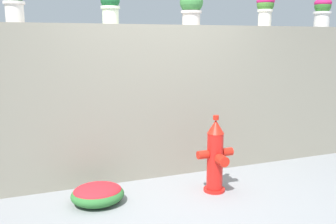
# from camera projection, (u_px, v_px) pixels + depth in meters

# --- Properties ---
(ground_plane) EXTENTS (24.00, 24.00, 0.00)m
(ground_plane) POSITION_uv_depth(u_px,v_px,m) (180.00, 202.00, 4.03)
(ground_plane) COLOR gray
(stone_wall) EXTENTS (5.91, 0.33, 1.87)m
(stone_wall) POSITION_uv_depth(u_px,v_px,m) (151.00, 102.00, 4.71)
(stone_wall) COLOR gray
(stone_wall) RESTS_ON ground
(potted_plant_1) EXTENTS (0.22, 0.22, 0.39)m
(potted_plant_1) POSITION_uv_depth(u_px,v_px,m) (14.00, 1.00, 3.98)
(potted_plant_1) COLOR silver
(potted_plant_1) RESTS_ON stone_wall
(potted_plant_2) EXTENTS (0.23, 0.23, 0.39)m
(potted_plant_2) POSITION_uv_depth(u_px,v_px,m) (110.00, 3.00, 4.34)
(potted_plant_2) COLOR beige
(potted_plant_2) RESTS_ON stone_wall
(potted_plant_3) EXTENTS (0.30, 0.30, 0.42)m
(potted_plant_3) POSITION_uv_depth(u_px,v_px,m) (191.00, 4.00, 4.64)
(potted_plant_3) COLOR beige
(potted_plant_3) RESTS_ON stone_wall
(potted_plant_4) EXTENTS (0.24, 0.24, 0.40)m
(potted_plant_4) POSITION_uv_depth(u_px,v_px,m) (265.00, 7.00, 5.04)
(potted_plant_4) COLOR silver
(potted_plant_4) RESTS_ON stone_wall
(potted_plant_5) EXTENTS (0.25, 0.25, 0.41)m
(potted_plant_5) POSITION_uv_depth(u_px,v_px,m) (322.00, 10.00, 5.41)
(potted_plant_5) COLOR silver
(potted_plant_5) RESTS_ON stone_wall
(fire_hydrant) EXTENTS (0.43, 0.35, 0.88)m
(fire_hydrant) POSITION_uv_depth(u_px,v_px,m) (215.00, 157.00, 4.25)
(fire_hydrant) COLOR red
(fire_hydrant) RESTS_ON ground
(flower_bush_left) EXTENTS (0.56, 0.50, 0.21)m
(flower_bush_left) POSITION_uv_depth(u_px,v_px,m) (98.00, 193.00, 3.98)
(flower_bush_left) COLOR #307033
(flower_bush_left) RESTS_ON ground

